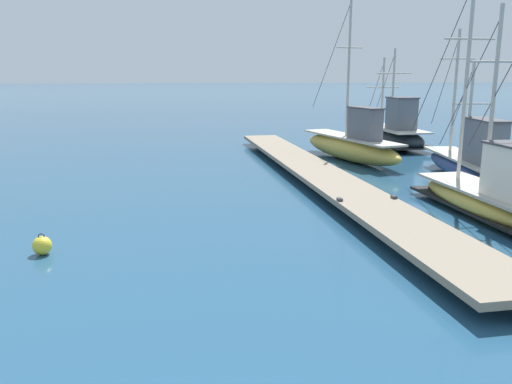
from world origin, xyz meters
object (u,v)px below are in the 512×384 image
object	(u,v)px
fishing_boat_2	(394,133)
fishing_boat_3	(352,145)
fishing_boat_1	(472,163)
mooring_buoy	(42,246)
fishing_boat_0	(495,195)

from	to	relation	value
fishing_boat_2	fishing_boat_3	xyz separation A→B (m)	(-3.53, -4.04, -0.01)
fishing_boat_3	fishing_boat_2	bearing A→B (deg)	48.83
fishing_boat_1	mooring_buoy	world-z (taller)	fishing_boat_1
fishing_boat_1	fishing_boat_2	distance (m)	8.99
fishing_boat_0	fishing_boat_3	size ratio (longest dim) A/B	1.08
fishing_boat_3	mooring_buoy	distance (m)	15.50
fishing_boat_1	fishing_boat_3	bearing A→B (deg)	121.68
fishing_boat_2	mooring_buoy	bearing A→B (deg)	-132.00
fishing_boat_1	mooring_buoy	xyz separation A→B (m)	(-13.47, -6.52, -0.48)
fishing_boat_0	fishing_boat_2	bearing A→B (deg)	80.03
fishing_boat_1	fishing_boat_2	xyz separation A→B (m)	(0.49, 8.98, 0.06)
fishing_boat_0	mooring_buoy	bearing A→B (deg)	-171.47
fishing_boat_1	fishing_boat_2	bearing A→B (deg)	86.90
fishing_boat_2	fishing_boat_0	bearing A→B (deg)	-99.97
fishing_boat_2	mooring_buoy	world-z (taller)	fishing_boat_2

